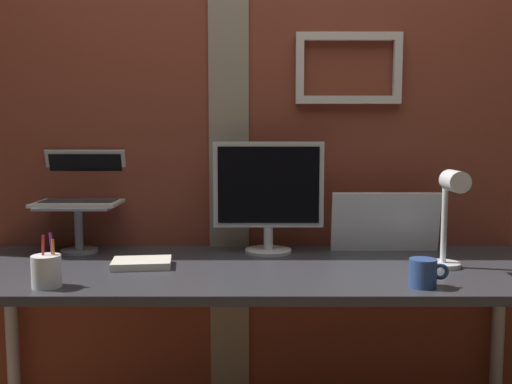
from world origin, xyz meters
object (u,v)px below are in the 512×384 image
Objects in this scene: monitor at (270,190)px; coffee_mug at (425,273)px; whiteboard_panel at (387,222)px; desk_lamp at (451,209)px; laptop at (84,188)px; pen_cup at (48,271)px.

monitor is 3.58× the size of coffee_mug.
monitor is at bearing -177.61° from whiteboard_panel.
monitor is at bearing 154.15° from desk_lamp.
whiteboard_panel is 0.52m from coffee_mug.
laptop is at bearing 154.78° from coffee_mug.
laptop reaches higher than desk_lamp.
monitor reaches higher than desk_lamp.
desk_lamp reaches higher than coffee_mug.
laptop reaches higher than pen_cup.
desk_lamp is 0.30m from coffee_mug.
monitor is at bearing -5.23° from laptop.
pen_cup is at bearing -84.43° from laptop.
coffee_mug is (-0.14, -0.20, -0.17)m from desk_lamp.
whiteboard_panel is 1.23× the size of desk_lamp.
desk_lamp is (1.33, -0.36, -0.03)m from laptop.
laptop is (-0.73, 0.07, 0.00)m from monitor.
pen_cup is at bearing -144.01° from monitor.
laptop is at bearing 177.68° from whiteboard_panel.
desk_lamp is (0.14, -0.31, 0.09)m from whiteboard_panel.
laptop is 1.33m from coffee_mug.
coffee_mug is (0.46, -0.49, -0.20)m from monitor.
pen_cup is at bearing -155.70° from whiteboard_panel.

